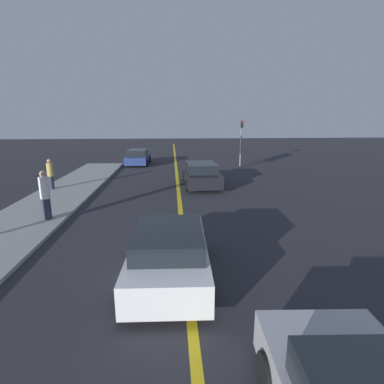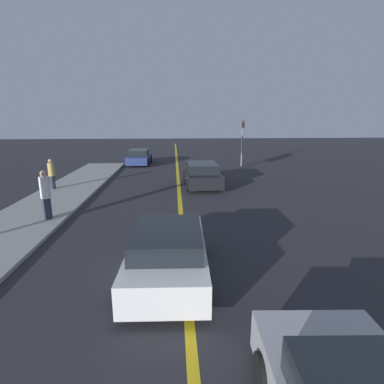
{
  "view_description": "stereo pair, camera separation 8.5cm",
  "coord_description": "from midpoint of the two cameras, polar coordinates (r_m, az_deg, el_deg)",
  "views": [
    {
      "loc": [
        -0.34,
        1.65,
        3.83
      ],
      "look_at": [
        0.43,
        12.89,
        1.04
      ],
      "focal_mm": 28.0,
      "sensor_mm": 36.0,
      "label": 1
    },
    {
      "loc": [
        -0.25,
        1.64,
        3.83
      ],
      "look_at": [
        0.43,
        12.89,
        1.04
      ],
      "focal_mm": 28.0,
      "sensor_mm": 36.0,
      "label": 2
    }
  ],
  "objects": [
    {
      "name": "car_ahead_center",
      "position": [
        7.47,
        -4.72,
        -11.44
      ],
      "size": [
        2.04,
        4.02,
        1.3
      ],
      "rotation": [
        0.0,
        0.0,
        -0.03
      ],
      "color": "silver",
      "rests_on": "ground_plane"
    },
    {
      "name": "car_far_distant",
      "position": [
        17.35,
        1.61,
        3.34
      ],
      "size": [
        2.09,
        4.29,
        1.34
      ],
      "rotation": [
        0.0,
        0.0,
        0.03
      ],
      "color": "black",
      "rests_on": "ground_plane"
    },
    {
      "name": "sidewalk_left",
      "position": [
        13.69,
        -28.0,
        -3.74
      ],
      "size": [
        2.99,
        27.09,
        0.12
      ],
      "color": "gray",
      "rests_on": "ground_plane"
    },
    {
      "name": "traffic_light",
      "position": [
        24.65,
        9.24,
        10.08
      ],
      "size": [
        0.18,
        0.4,
        3.62
      ],
      "color": "slate",
      "rests_on": "ground_plane"
    },
    {
      "name": "pedestrian_near_curb",
      "position": [
        12.39,
        -26.35,
        -0.53
      ],
      "size": [
        0.36,
        0.36,
        1.84
      ],
      "color": "#282D3D",
      "rests_on": "sidewalk_left"
    },
    {
      "name": "road_center_line",
      "position": [
        16.8,
        -2.8,
        0.74
      ],
      "size": [
        0.2,
        60.0,
        0.01
      ],
      "color": "gold",
      "rests_on": "ground_plane"
    },
    {
      "name": "car_parked_left_lot",
      "position": [
        25.75,
        -10.35,
        6.51
      ],
      "size": [
        1.94,
        3.87,
        1.27
      ],
      "rotation": [
        0.0,
        0.0,
        -0.03
      ],
      "color": "navy",
      "rests_on": "ground_plane"
    },
    {
      "name": "pedestrian_mid_group",
      "position": [
        17.61,
        -25.49,
        3.09
      ],
      "size": [
        0.32,
        0.32,
        1.61
      ],
      "color": "#282D3D",
      "rests_on": "sidewalk_left"
    }
  ]
}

